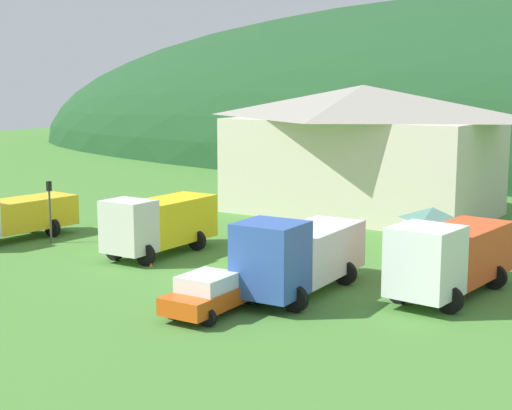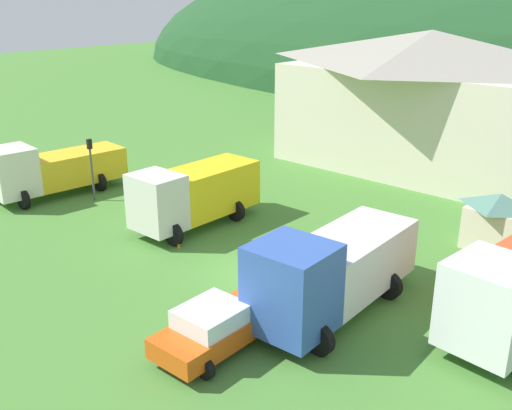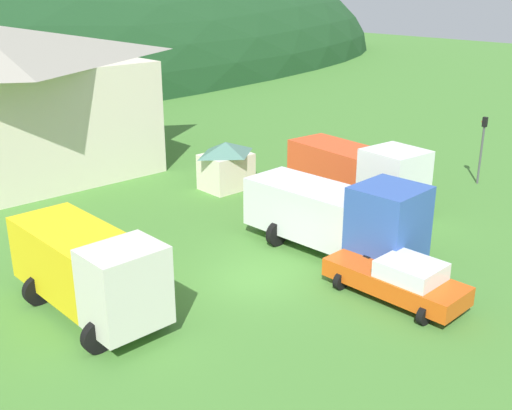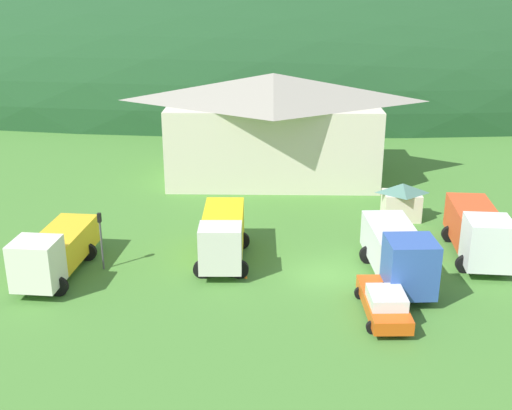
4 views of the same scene
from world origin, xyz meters
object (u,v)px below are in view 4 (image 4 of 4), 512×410
Objects in this scene: depot_building at (273,124)px; box_truck_blue at (398,252)px; play_shed_cream at (402,201)px; flatbed_truck_yellow at (223,235)px; traffic_cone_mid_row at (246,278)px; heavy_rig_white at (478,231)px; traffic_light_west at (101,235)px; service_pickup_orange at (384,302)px; traffic_cone_near_pickup at (420,294)px; heavy_rig_striped at (54,251)px.

box_truck_blue is at bearing -70.79° from depot_building.
play_shed_cream is 10.31m from box_truck_blue.
traffic_cone_mid_row is at bearing 31.71° from flatbed_truck_yellow.
depot_building is at bearing -139.01° from heavy_rig_white.
depot_building is 21.85m from traffic_light_west.
play_shed_cream is 4.81× the size of traffic_cone_mid_row.
heavy_rig_white is 10.28m from service_pickup_orange.
traffic_cone_near_pickup is (-4.51, -4.92, -1.81)m from heavy_rig_white.
traffic_light_west is (-7.12, -1.26, 0.47)m from flatbed_truck_yellow.
heavy_rig_striped is 18.91m from service_pickup_orange.
box_truck_blue reaches higher than play_shed_cream.
traffic_light_west is (-10.22, -19.17, -2.39)m from depot_building.
service_pickup_orange is at bearing 52.11° from flatbed_truck_yellow.
service_pickup_orange is at bearing -104.24° from play_shed_cream.
traffic_cone_near_pickup is (8.14, -21.94, -4.62)m from depot_building.
traffic_cone_near_pickup is at bearing 30.69° from box_truck_blue.
traffic_cone_mid_row is at bearing -7.09° from traffic_light_west.
play_shed_cream is 4.67× the size of traffic_cone_near_pickup.
play_shed_cream is 0.40× the size of flatbed_truck_yellow.
box_truck_blue is 1.53× the size of service_pickup_orange.
heavy_rig_white is at bearing 92.25° from flatbed_truck_yellow.
play_shed_cream is 21.41m from traffic_light_west.
service_pickup_orange is at bearing -30.33° from traffic_cone_mid_row.
depot_building is 20.82m from traffic_cone_mid_row.
traffic_cone_mid_row is at bearing -137.69° from play_shed_cream.
flatbed_truck_yellow reaches higher than traffic_cone_mid_row.
traffic_cone_mid_row is (-1.61, -20.24, -4.62)m from depot_building.
box_truck_blue is (10.21, -2.50, 0.05)m from flatbed_truck_yellow.
service_pickup_orange is (18.41, -4.23, -0.79)m from heavy_rig_striped.
traffic_cone_near_pickup is (20.88, -1.67, -1.62)m from heavy_rig_striped.
traffic_cone_mid_row is (-9.75, 1.70, 0.00)m from traffic_cone_near_pickup.
box_truck_blue is at bearing 94.20° from heavy_rig_striped.
heavy_rig_white reaches higher than traffic_cone_mid_row.
box_truck_blue is 8.91m from traffic_cone_mid_row.
heavy_rig_striped is 11.25m from traffic_cone_mid_row.
traffic_cone_mid_row is (-7.28, 4.26, -0.83)m from service_pickup_orange.
box_truck_blue reaches higher than flatbed_truck_yellow.
service_pickup_orange is 8.48m from traffic_cone_mid_row.
heavy_rig_white is (25.39, 3.25, 0.20)m from heavy_rig_striped.
play_shed_cream is at bearing 118.91° from heavy_rig_striped.
heavy_rig_white reaches higher than service_pickup_orange.
depot_building is at bearing 131.88° from play_shed_cream.
box_truck_blue is 13.54× the size of traffic_cone_near_pickup.
service_pickup_orange is 16.82m from traffic_light_west.
heavy_rig_striped is 0.98× the size of heavy_rig_white.
flatbed_truck_yellow is 3.28m from traffic_cone_mid_row.
flatbed_truck_yellow is at bearing 108.35° from heavy_rig_striped.
flatbed_truck_yellow is at bearing 160.30° from traffic_cone_near_pickup.
service_pickup_orange reaches higher than traffic_cone_near_pickup.
play_shed_cream is 14.51m from flatbed_truck_yellow.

